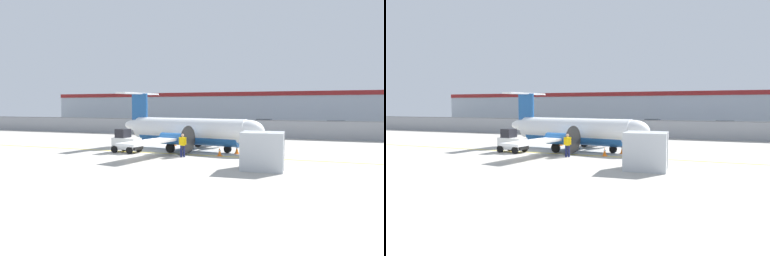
% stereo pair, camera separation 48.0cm
% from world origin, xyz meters
% --- Properties ---
extents(ground_plane, '(140.00, 140.00, 0.01)m').
position_xyz_m(ground_plane, '(0.00, 2.00, 0.00)').
color(ground_plane, '#ADA89E').
extents(perimeter_fence, '(98.00, 0.10, 2.10)m').
position_xyz_m(perimeter_fence, '(0.00, 18.00, 1.12)').
color(perimeter_fence, gray).
rests_on(perimeter_fence, ground).
extents(parking_lot_strip, '(98.00, 17.00, 0.12)m').
position_xyz_m(parking_lot_strip, '(0.00, 29.50, 0.06)').
color(parking_lot_strip, '#38383A').
rests_on(parking_lot_strip, ground).
extents(background_building, '(91.00, 8.10, 6.50)m').
position_xyz_m(background_building, '(0.00, 47.99, 3.26)').
color(background_building, '#A8B2BC').
rests_on(background_building, ground).
extents(commuter_airplane, '(13.66, 16.00, 4.92)m').
position_xyz_m(commuter_airplane, '(1.67, 4.60, 1.60)').
color(commuter_airplane, white).
rests_on(commuter_airplane, ground).
extents(baggage_tug, '(2.46, 1.66, 1.88)m').
position_xyz_m(baggage_tug, '(-2.69, 1.51, 0.86)').
color(baggage_tug, silver).
rests_on(baggage_tug, ground).
extents(ground_crew_worker, '(0.54, 0.44, 1.70)m').
position_xyz_m(ground_crew_worker, '(2.49, 0.68, 0.95)').
color(ground_crew_worker, '#191E4C').
rests_on(ground_crew_worker, ground).
extents(cargo_container, '(2.49, 2.10, 2.20)m').
position_xyz_m(cargo_container, '(8.66, -2.35, 1.10)').
color(cargo_container, '#B7BCC1').
rests_on(cargo_container, ground).
extents(traffic_cone_near_left, '(0.36, 0.36, 0.64)m').
position_xyz_m(traffic_cone_near_left, '(4.88, 2.12, 0.31)').
color(traffic_cone_near_left, orange).
rests_on(traffic_cone_near_left, ground).
extents(traffic_cone_near_right, '(0.36, 0.36, 0.64)m').
position_xyz_m(traffic_cone_near_right, '(-0.89, 7.23, 0.31)').
color(traffic_cone_near_right, orange).
rests_on(traffic_cone_near_right, ground).
extents(traffic_cone_far_left, '(0.36, 0.36, 0.64)m').
position_xyz_m(traffic_cone_far_left, '(6.88, 6.74, 0.31)').
color(traffic_cone_far_left, orange).
rests_on(traffic_cone_far_left, ground).
extents(traffic_cone_far_right, '(0.36, 0.36, 0.64)m').
position_xyz_m(traffic_cone_far_right, '(5.83, 3.74, 0.31)').
color(traffic_cone_far_right, orange).
rests_on(traffic_cone_far_right, ground).
extents(parked_car_0, '(4.25, 2.10, 1.58)m').
position_xyz_m(parked_car_0, '(-14.48, 27.21, 0.89)').
color(parked_car_0, gray).
rests_on(parked_car_0, parking_lot_strip).
extents(parked_car_1, '(4.23, 2.06, 1.58)m').
position_xyz_m(parked_car_1, '(-8.10, 23.64, 0.89)').
color(parked_car_1, silver).
rests_on(parked_car_1, parking_lot_strip).
extents(parked_car_2, '(4.28, 2.17, 1.58)m').
position_xyz_m(parked_car_2, '(-3.71, 25.82, 0.89)').
color(parked_car_2, '#B28C19').
rests_on(parked_car_2, parking_lot_strip).
extents(parked_car_3, '(4.34, 2.31, 1.58)m').
position_xyz_m(parked_car_3, '(3.84, 32.19, 0.89)').
color(parked_car_3, navy).
rests_on(parked_car_3, parking_lot_strip).
extents(parked_car_4, '(4.36, 2.36, 1.58)m').
position_xyz_m(parked_car_4, '(9.17, 23.37, 0.89)').
color(parked_car_4, silver).
rests_on(parked_car_4, parking_lot_strip).
extents(parked_car_5, '(4.39, 2.45, 1.58)m').
position_xyz_m(parked_car_5, '(14.24, 30.14, 0.89)').
color(parked_car_5, navy).
rests_on(parked_car_5, parking_lot_strip).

